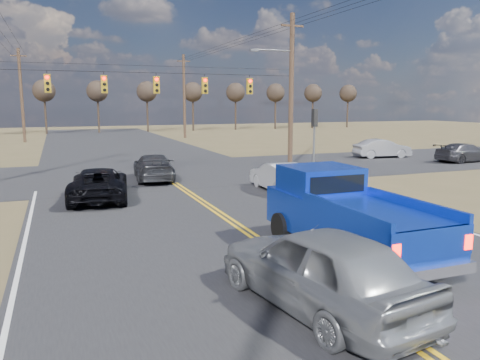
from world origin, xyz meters
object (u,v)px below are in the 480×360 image
object	(u,v)px
silver_suv	(319,267)
black_suv	(99,184)
white_car_queue	(279,177)
pickup_truck	(346,215)
cross_car_east_near	(382,148)
cross_car_east_far	(465,153)
dgrey_car_queue	(153,167)

from	to	relation	value
silver_suv	black_suv	size ratio (longest dim) A/B	1.01
silver_suv	white_car_queue	distance (m)	13.23
black_suv	white_car_queue	world-z (taller)	black_suv
pickup_truck	cross_car_east_near	size ratio (longest dim) A/B	1.42
pickup_truck	cross_car_east_far	xyz separation A→B (m)	(20.12, 14.75, -0.45)
silver_suv	cross_car_east_far	xyz separation A→B (m)	(22.64, 17.55, -0.21)
cross_car_east_far	dgrey_car_queue	bearing A→B (deg)	86.58
cross_car_east_near	cross_car_east_far	world-z (taller)	cross_car_east_near
silver_suv	cross_car_east_far	size ratio (longest dim) A/B	1.11
dgrey_car_queue	cross_car_east_far	size ratio (longest dim) A/B	1.06
black_suv	cross_car_east_far	world-z (taller)	black_suv
white_car_queue	dgrey_car_queue	world-z (taller)	dgrey_car_queue
pickup_truck	silver_suv	bearing A→B (deg)	-132.04
pickup_truck	black_suv	distance (m)	11.91
pickup_truck	cross_car_east_far	distance (m)	24.95
black_suv	cross_car_east_far	size ratio (longest dim) A/B	1.10
silver_suv	cross_car_east_far	distance (m)	28.64
white_car_queue	pickup_truck	bearing A→B (deg)	76.18
black_suv	cross_car_east_far	xyz separation A→B (m)	(25.93, 4.36, -0.04)
silver_suv	cross_car_east_near	size ratio (longest dim) A/B	1.19
silver_suv	cross_car_east_far	world-z (taller)	silver_suv
white_car_queue	dgrey_car_queue	bearing A→B (deg)	-45.96
silver_suv	black_suv	world-z (taller)	silver_suv
pickup_truck	dgrey_car_queue	size ratio (longest dim) A/B	1.26
pickup_truck	black_suv	world-z (taller)	pickup_truck
black_suv	dgrey_car_queue	world-z (taller)	dgrey_car_queue
black_suv	cross_car_east_near	bearing A→B (deg)	-150.86
cross_car_east_near	black_suv	bearing A→B (deg)	120.27
white_car_queue	black_suv	bearing A→B (deg)	-5.26
dgrey_car_queue	cross_car_east_near	bearing A→B (deg)	-161.34
cross_car_east_far	white_car_queue	bearing A→B (deg)	103.89
black_suv	white_car_queue	xyz separation A→B (m)	(8.36, -0.97, -0.02)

